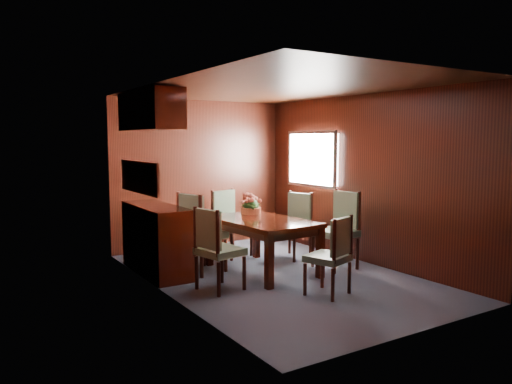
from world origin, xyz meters
TOP-DOWN VIEW (x-y plane):
  - ground at (0.00, 0.00)m, footprint 4.50×4.50m
  - room_shell at (-0.10, 0.33)m, footprint 3.06×4.52m
  - sideboard at (-1.25, 1.00)m, footprint 0.48×1.40m
  - dining_table at (-0.03, 0.31)m, footprint 1.04×1.56m
  - chair_left_near at (-0.97, -0.14)m, footprint 0.53×0.55m
  - chair_left_far at (-0.80, 0.69)m, footprint 0.60×0.62m
  - chair_right_near at (0.99, -0.08)m, footprint 0.50×0.52m
  - chair_right_far at (0.84, 0.74)m, footprint 0.55×0.56m
  - chair_head at (0.07, -1.00)m, footprint 0.55×0.53m
  - chair_foot at (0.04, 1.36)m, footprint 0.58×0.57m
  - flower_centerpiece at (0.11, 0.82)m, footprint 0.31×0.31m

SIDE VIEW (x-z plane):
  - ground at x=0.00m, z-range 0.00..0.00m
  - sideboard at x=-1.25m, z-range 0.00..0.90m
  - chair_head at x=0.07m, z-range 0.05..0.97m
  - chair_right_far at x=0.84m, z-range 0.05..1.03m
  - chair_left_near at x=-0.97m, z-range 0.05..1.04m
  - chair_foot at x=0.04m, z-range 0.06..1.06m
  - chair_right_near at x=0.99m, z-range 0.06..1.13m
  - chair_left_far at x=-0.80m, z-range 0.06..1.14m
  - dining_table at x=-0.03m, z-range 0.25..0.96m
  - flower_centerpiece at x=0.11m, z-range 0.70..1.01m
  - room_shell at x=-0.10m, z-range 0.43..2.84m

